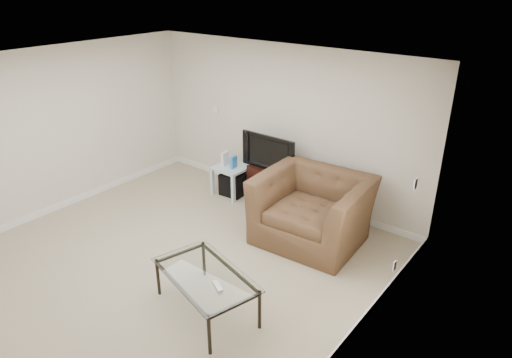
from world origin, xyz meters
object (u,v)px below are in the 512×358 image
Objects in this scene: television at (272,151)px; subwoofer at (234,184)px; side_table at (232,180)px; recliner at (313,199)px; coffee_table at (206,292)px; tv_stand at (272,184)px.

television is 0.96m from subwoofer.
television is 1.75× the size of side_table.
recliner is at bearing -27.56° from television.
subwoofer is at bearing 124.43° from coffee_table.
tv_stand reaches higher than coffee_table.
coffee_table is (1.03, -2.62, -0.63)m from television.
tv_stand is at bearing 85.35° from television.
side_table is at bearing 125.16° from coffee_table.
coffee_table is at bearing -97.18° from recliner.
tv_stand is 1.34× the size of side_table.
tv_stand is 1.82× the size of subwoofer.
recliner reaches higher than coffee_table.
recliner is (1.82, -0.42, 0.38)m from side_table.
recliner reaches higher than side_table.
subwoofer is 0.27× the size of recliner.
recliner is 2.04m from coffee_table.
television is 2.88m from coffee_table.
tv_stand is 0.58m from television.
television is at bearing -90.00° from tv_stand.
side_table is 0.36× the size of recliner.
side_table is 0.43× the size of coffee_table.
television is 2.37× the size of subwoofer.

